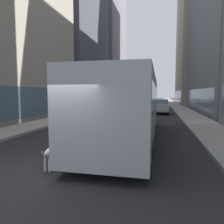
# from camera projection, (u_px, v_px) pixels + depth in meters

# --- Properties ---
(ground_plane) EXTENTS (120.00, 120.00, 0.00)m
(ground_plane) POSITION_uv_depth(u_px,v_px,m) (145.00, 105.00, 39.95)
(ground_plane) COLOR #232326
(sidewalk_left) EXTENTS (2.40, 110.00, 0.15)m
(sidewalk_left) POSITION_uv_depth(u_px,v_px,m) (115.00, 105.00, 41.18)
(sidewalk_left) COLOR #9E9991
(sidewalk_left) RESTS_ON ground
(sidewalk_right) EXTENTS (2.40, 110.00, 0.15)m
(sidewalk_right) POSITION_uv_depth(u_px,v_px,m) (176.00, 105.00, 38.70)
(sidewalk_right) COLOR gray
(sidewalk_right) RESTS_ON ground
(building_left_mid) EXTENTS (8.75, 16.48, 34.33)m
(building_left_mid) POSITION_uv_depth(u_px,v_px,m) (73.00, 5.00, 35.46)
(building_left_mid) COLOR #4C515B
(building_left_mid) RESTS_ON ground
(building_left_far) EXTENTS (9.39, 18.72, 35.74)m
(building_left_far) POSITION_uv_depth(u_px,v_px,m) (102.00, 32.00, 54.09)
(building_left_far) COLOR slate
(building_left_far) RESTS_ON ground
(building_right_far) EXTENTS (10.69, 16.73, 33.77)m
(building_right_far) POSITION_uv_depth(u_px,v_px,m) (207.00, 22.00, 43.23)
(building_right_far) COLOR #A0937F
(building_right_far) RESTS_ON ground
(transit_bus) EXTENTS (2.78, 11.53, 3.05)m
(transit_bus) POSITION_uv_depth(u_px,v_px,m) (130.00, 103.00, 10.62)
(transit_bus) COLOR #999EA3
(transit_bus) RESTS_ON ground
(car_red_coupe) EXTENTS (1.84, 4.42, 1.62)m
(car_red_coupe) POSITION_uv_depth(u_px,v_px,m) (151.00, 101.00, 40.41)
(car_red_coupe) COLOR red
(car_red_coupe) RESTS_ON ground
(car_grey_wagon) EXTENTS (1.89, 3.91, 1.62)m
(car_grey_wagon) POSITION_uv_depth(u_px,v_px,m) (136.00, 99.00, 50.33)
(car_grey_wagon) COLOR slate
(car_grey_wagon) RESTS_ON ground
(car_silver_sedan) EXTENTS (1.77, 4.33, 1.62)m
(car_silver_sedan) POSITION_uv_depth(u_px,v_px,m) (160.00, 106.00, 23.83)
(car_silver_sedan) COLOR #B7BABF
(car_silver_sedan) RESTS_ON ground
(car_yellow_taxi) EXTENTS (1.82, 4.30, 1.62)m
(car_yellow_taxi) POSITION_uv_depth(u_px,v_px,m) (135.00, 102.00, 34.01)
(car_yellow_taxi) COLOR yellow
(car_yellow_taxi) RESTS_ON ground
(box_truck) EXTENTS (2.30, 7.50, 3.05)m
(box_truck) POSITION_uv_depth(u_px,v_px,m) (113.00, 98.00, 25.42)
(box_truck) COLOR silver
(box_truck) RESTS_ON ground
(dalmatian_dog) EXTENTS (0.22, 0.96, 0.72)m
(dalmatian_dog) POSITION_uv_depth(u_px,v_px,m) (52.00, 152.00, 6.40)
(dalmatian_dog) COLOR white
(dalmatian_dog) RESTS_ON ground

